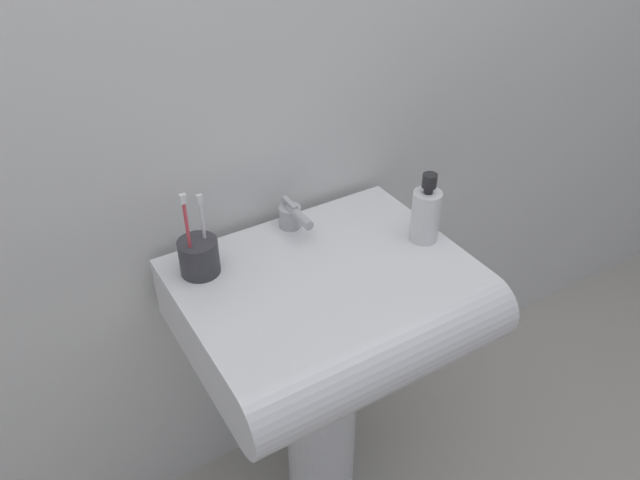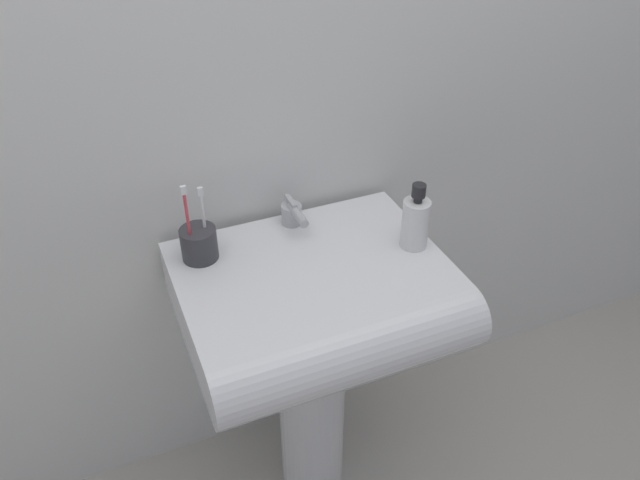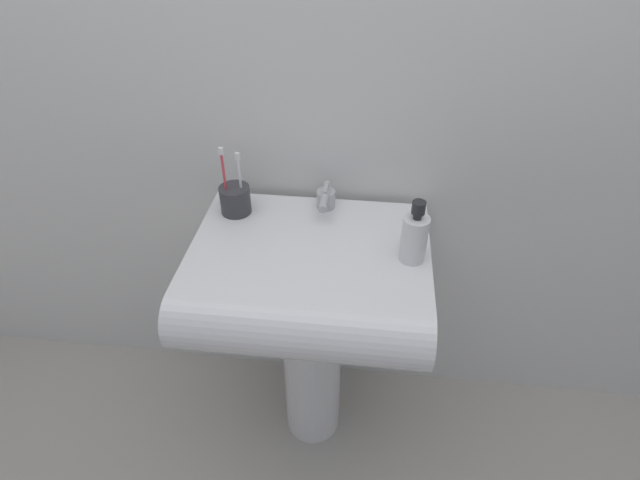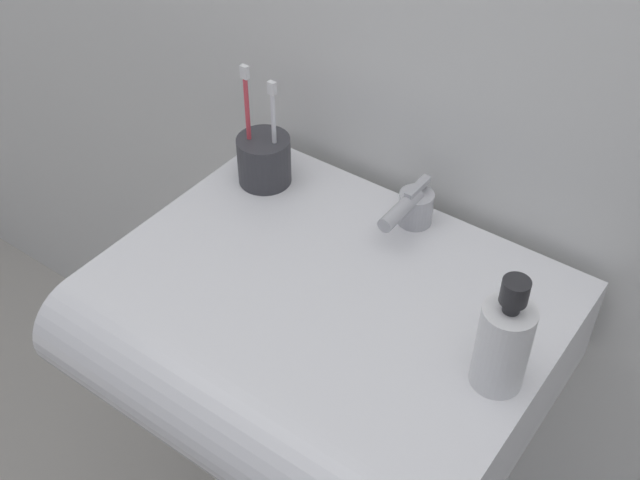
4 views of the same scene
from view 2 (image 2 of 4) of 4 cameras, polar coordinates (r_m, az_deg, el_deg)
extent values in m
plane|color=#ADA89E|center=(2.01, -0.70, -20.31)|extent=(6.00, 6.00, 0.00)
cube|color=silver|center=(1.44, -5.16, 16.78)|extent=(5.00, 0.05, 2.40)
cylinder|color=white|center=(1.75, -0.77, -14.42)|extent=(0.18, 0.18, 0.65)
cube|color=white|center=(1.47, -0.89, -4.48)|extent=(0.61, 0.43, 0.15)
cylinder|color=white|center=(1.32, 2.69, -10.08)|extent=(0.61, 0.15, 0.15)
cylinder|color=#B7B7BC|center=(1.54, -2.64, 2.38)|extent=(0.05, 0.05, 0.05)
cylinder|color=#B7B7BC|center=(1.50, -2.06, 2.33)|extent=(0.02, 0.09, 0.02)
cube|color=#B7B7BC|center=(1.52, -2.67, 3.56)|extent=(0.01, 0.06, 0.01)
cylinder|color=#38383D|center=(1.45, -11.00, -0.33)|extent=(0.08, 0.08, 0.08)
cylinder|color=#D83F4C|center=(1.40, -11.91, 1.24)|extent=(0.01, 0.01, 0.17)
cube|color=white|center=(1.35, -12.39, 4.47)|extent=(0.01, 0.01, 0.02)
cylinder|color=white|center=(1.42, -10.53, 1.55)|extent=(0.01, 0.01, 0.15)
cube|color=white|center=(1.38, -10.90, 4.38)|extent=(0.01, 0.01, 0.02)
cylinder|color=white|center=(1.46, 8.70, 1.47)|extent=(0.06, 0.06, 0.12)
cylinder|color=#262628|center=(1.43, 8.95, 3.71)|extent=(0.02, 0.02, 0.01)
cylinder|color=#262628|center=(1.41, 9.03, 4.49)|extent=(0.03, 0.03, 0.03)
camera|label=1|loc=(0.21, -59.33, 1.56)|focal=35.00mm
camera|label=3|loc=(0.56, 61.46, 8.71)|focal=28.00mm
camera|label=4|loc=(0.95, 45.60, 19.51)|focal=45.00mm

